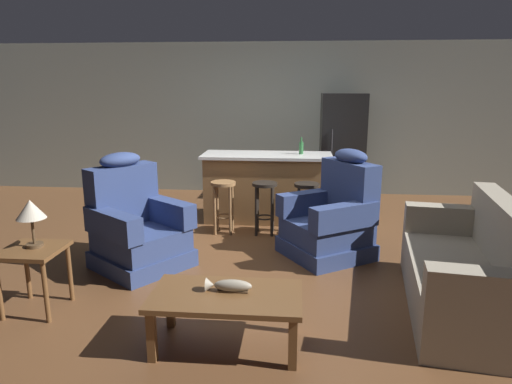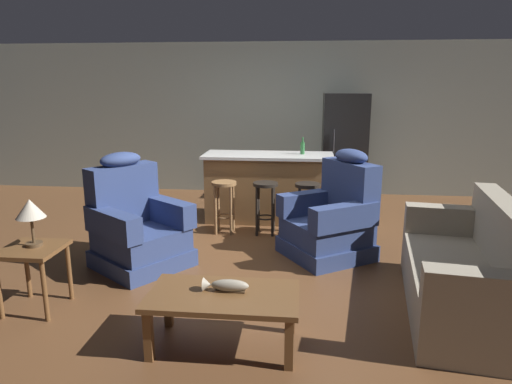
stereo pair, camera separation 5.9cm
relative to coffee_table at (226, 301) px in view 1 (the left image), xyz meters
name	(u,v)px [view 1 (the left image)]	position (x,y,z in m)	size (l,w,h in m)	color
ground_plane	(259,253)	(0.08, 1.91, -0.36)	(12.00, 12.00, 0.00)	brown
back_wall	(274,119)	(0.08, 5.04, 0.94)	(12.00, 0.05, 2.60)	#939E93
coffee_table	(226,301)	(0.00, 0.00, 0.00)	(1.10, 0.60, 0.42)	brown
fish_figurine	(228,286)	(0.01, 0.04, 0.10)	(0.34, 0.10, 0.10)	#4C3823
couch	(471,273)	(1.98, 0.74, -0.02)	(1.10, 2.00, 0.94)	#9E937F
recliner_near_lamp	(136,227)	(-1.19, 1.46, 0.06)	(1.17, 1.17, 1.20)	navy
recliner_near_island	(333,219)	(0.90, 1.96, 0.06)	(1.16, 1.16, 1.20)	navy
end_table	(33,259)	(-1.71, 0.41, 0.10)	(0.48, 0.48, 0.56)	brown
table_lamp	(31,212)	(-1.70, 0.44, 0.50)	(0.24, 0.24, 0.41)	#4C3823
kitchen_island	(267,187)	(0.08, 3.26, 0.11)	(1.80, 0.70, 0.95)	olive
bar_stool_left	(223,198)	(-0.45, 2.63, 0.11)	(0.32, 0.32, 0.68)	olive
bar_stool_middle	(265,198)	(0.09, 2.63, 0.11)	(0.32, 0.32, 0.68)	black
bar_stool_right	(307,199)	(0.62, 2.63, 0.11)	(0.32, 0.32, 0.68)	black
refrigerator	(342,148)	(1.22, 4.46, 0.52)	(0.70, 0.69, 1.76)	black
bottle_tall_green	(301,148)	(0.55, 3.31, 0.68)	(0.06, 0.06, 0.24)	#2D6B38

